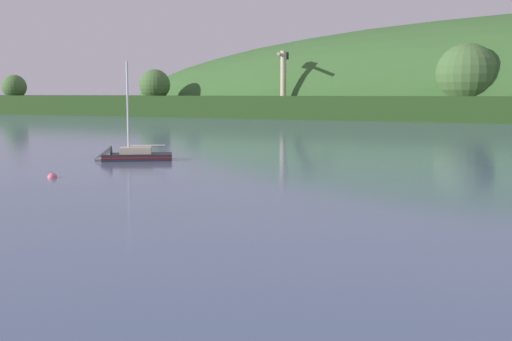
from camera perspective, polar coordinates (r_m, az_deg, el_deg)
dockside_crane at (r=187.25m, az=2.34°, el=7.22°), size 5.06×11.26×18.39m
sailboat_midwater_white at (r=66.73m, az=-11.03°, el=1.08°), size 7.84×6.55×10.90m
mooring_buoy_midchannel at (r=54.41m, az=-17.04°, el=-0.59°), size 0.76×0.76×0.84m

